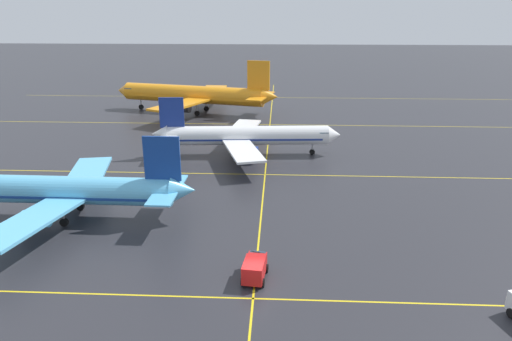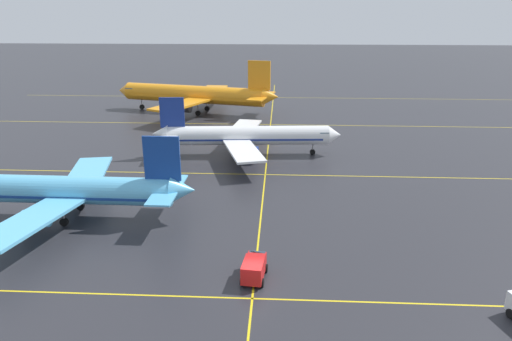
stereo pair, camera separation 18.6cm
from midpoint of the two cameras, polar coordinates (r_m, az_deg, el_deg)
The scene contains 6 objects.
ground_plane at distance 45.27m, azimuth -0.33°, elevation -13.66°, with size 600.00×600.00×0.00m, color #28282D.
airliner_front_gate at distance 61.93m, azimuth -22.62°, elevation -2.20°, with size 33.64×29.11×10.49m.
airliner_second_row at distance 82.03m, azimuth -1.34°, elevation 4.18°, with size 32.60×28.05×10.13m.
airliner_third_row at distance 116.76m, azimuth -7.35°, elevation 8.98°, with size 41.29×35.12×12.96m.
taxiway_markings at distance 88.96m, azimuth 1.37°, elevation 3.06°, with size 144.09×145.07×0.01m.
service_truck_catering at distance 45.78m, azimuth -0.26°, elevation -11.53°, with size 2.53×4.29×2.10m.
Camera 1 is at (2.07, -38.06, 24.43)m, focal length 33.42 mm.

